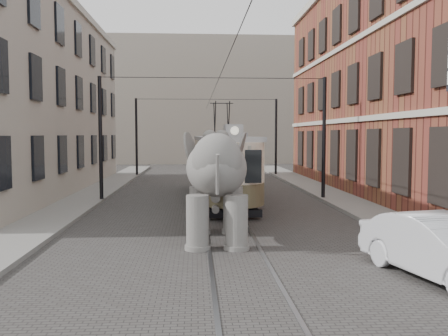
{
  "coord_description": "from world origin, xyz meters",
  "views": [
    {
      "loc": [
        -1.09,
        -17.18,
        3.24
      ],
      "look_at": [
        -0.12,
        -0.9,
        2.1
      ],
      "focal_mm": 38.48,
      "sensor_mm": 36.0,
      "label": 1
    }
  ],
  "objects": [
    {
      "name": "sidewalk_right",
      "position": [
        6.0,
        0.0,
        0.07
      ],
      "size": [
        2.0,
        60.0,
        0.15
      ],
      "primitive_type": "cube",
      "color": "slate",
      "rests_on": "ground"
    },
    {
      "name": "stucco_building",
      "position": [
        -11.0,
        10.0,
        5.0
      ],
      "size": [
        7.0,
        24.0,
        10.0
      ],
      "primitive_type": "cube",
      "color": "#A19685",
      "rests_on": "ground"
    },
    {
      "name": "tram",
      "position": [
        0.22,
        6.76,
        2.42
      ],
      "size": [
        2.87,
        12.26,
        4.84
      ],
      "primitive_type": null,
      "rotation": [
        0.0,
        0.0,
        0.03
      ],
      "color": "beige",
      "rests_on": "ground"
    },
    {
      "name": "distant_block",
      "position": [
        0.0,
        40.0,
        7.0
      ],
      "size": [
        28.0,
        10.0,
        14.0
      ],
      "primitive_type": "cube",
      "color": "#A19685",
      "rests_on": "ground"
    },
    {
      "name": "ground",
      "position": [
        0.0,
        0.0,
        0.0
      ],
      "size": [
        120.0,
        120.0,
        0.0
      ],
      "primitive_type": "plane",
      "color": "#3B3937"
    },
    {
      "name": "parked_car",
      "position": [
        4.4,
        -6.97,
        0.72
      ],
      "size": [
        2.53,
        4.61,
        1.44
      ],
      "primitive_type": "imported",
      "rotation": [
        0.0,
        0.0,
        0.24
      ],
      "color": "silver",
      "rests_on": "ground"
    },
    {
      "name": "tram_rails",
      "position": [
        0.0,
        0.0,
        0.01
      ],
      "size": [
        1.54,
        80.0,
        0.02
      ],
      "primitive_type": null,
      "color": "slate",
      "rests_on": "ground"
    },
    {
      "name": "elephant",
      "position": [
        -0.45,
        -2.75,
        1.72
      ],
      "size": [
        3.27,
        5.71,
        3.44
      ],
      "primitive_type": null,
      "rotation": [
        0.0,
        0.0,
        -0.03
      ],
      "color": "#63605B",
      "rests_on": "ground"
    },
    {
      "name": "sidewalk_left",
      "position": [
        -6.5,
        0.0,
        0.07
      ],
      "size": [
        2.0,
        60.0,
        0.15
      ],
      "primitive_type": "cube",
      "color": "slate",
      "rests_on": "ground"
    },
    {
      "name": "brick_building",
      "position": [
        11.0,
        9.0,
        6.0
      ],
      "size": [
        8.0,
        26.0,
        12.0
      ],
      "primitive_type": "cube",
      "color": "maroon",
      "rests_on": "ground"
    },
    {
      "name": "catenary",
      "position": [
        -0.2,
        5.0,
        3.0
      ],
      "size": [
        11.0,
        30.2,
        6.0
      ],
      "primitive_type": null,
      "color": "black",
      "rests_on": "ground"
    }
  ]
}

